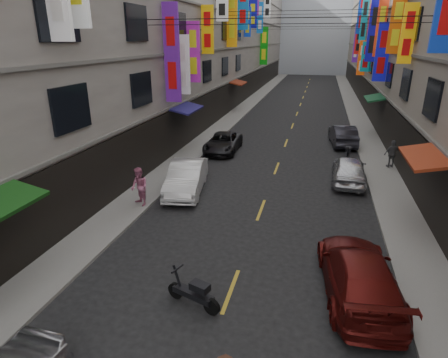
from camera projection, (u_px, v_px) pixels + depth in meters
The scene contains 18 objects.
sidewalk_left at pixel (240, 111), 40.10m from camera, with size 2.00×90.00×0.12m, color slate.
sidewalk_right at pixel (358, 116), 37.34m from camera, with size 2.00×90.00×0.12m, color slate.
building_row_left at pixel (184, 16), 38.16m from camera, with size 10.14×90.00×19.00m.
building_row_right at pixel (443, 12), 32.65m from camera, with size 10.14×90.00×19.00m.
haze_block at pixel (316, 20), 80.26m from camera, with size 18.00×8.00×22.00m, color #ACB4C0.
shop_signage at pixel (297, 14), 29.53m from camera, with size 14.00×55.00×12.17m.
street_awnings at pixel (263, 111), 23.45m from camera, with size 13.99×35.20×0.41m.
overhead_cables at pixel (294, 14), 24.75m from camera, with size 14.00×38.04×1.24m.
lane_markings at pixel (295, 119), 36.01m from camera, with size 0.12×80.20×0.01m.
scooter_crossing at pixel (194, 293), 10.70m from camera, with size 1.74×0.78×1.14m.
scooter_far_right at pixel (348, 155), 23.52m from camera, with size 0.51×1.80×1.14m.
car_left_mid at pixel (186, 177), 18.74m from camera, with size 1.60×4.60×1.51m, color white.
car_left_far at pixel (223, 143), 25.55m from camera, with size 2.06×4.47×1.24m, color black.
car_right_near at pixel (359, 274), 11.10m from camera, with size 2.02×4.98×1.45m, color #5C120F.
car_right_mid at pixel (349, 169), 19.97m from camera, with size 1.71×4.26×1.45m, color silver.
car_right_far at pixel (343, 135), 27.14m from camera, with size 1.55×4.44×1.46m, color #282830.
pedestrian_lfar at pixel (139, 187), 16.86m from camera, with size 0.86×0.59×1.78m, color #C7698E.
pedestrian_rfar at pixel (392, 154), 21.97m from camera, with size 0.96×0.54×1.63m, color #525154.
Camera 1 is at (2.14, 2.67, 7.26)m, focal length 30.00 mm.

